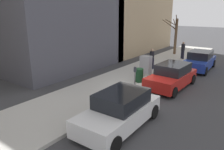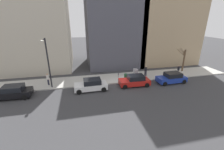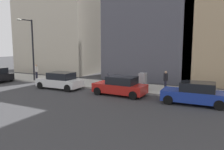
{
  "view_description": "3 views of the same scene",
  "coord_description": "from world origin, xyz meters",
  "px_view_note": "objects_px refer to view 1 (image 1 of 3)",
  "views": [
    {
      "loc": [
        -5.86,
        11.59,
        4.7
      ],
      "look_at": [
        0.59,
        2.8,
        1.49
      ],
      "focal_mm": 35.0,
      "sensor_mm": 36.0,
      "label": 1
    },
    {
      "loc": [
        -19.14,
        5.91,
        8.8
      ],
      "look_at": [
        0.34,
        1.61,
        1.28
      ],
      "focal_mm": 24.0,
      "sensor_mm": 36.0,
      "label": 2
    },
    {
      "loc": [
        -16.65,
        -8.5,
        3.97
      ],
      "look_at": [
        0.93,
        0.49,
        1.27
      ],
      "focal_mm": 35.0,
      "sensor_mm": 36.0,
      "label": 3
    }
  ],
  "objects_px": {
    "pedestrian_midblock": "(152,58)",
    "pedestrian_near_meter": "(183,49)",
    "parked_car_white": "(120,110)",
    "parked_car_red": "(172,76)",
    "bare_tree": "(175,35)",
    "parked_car_blue": "(199,61)",
    "utility_box": "(146,66)",
    "trash_bin": "(139,75)",
    "parking_meter": "(135,75)"
  },
  "relations": [
    {
      "from": "pedestrian_midblock",
      "to": "pedestrian_near_meter",
      "type": "bearing_deg",
      "value": -118.17
    },
    {
      "from": "parked_car_white",
      "to": "parked_car_red",
      "type": "bearing_deg",
      "value": -89.63
    },
    {
      "from": "bare_tree",
      "to": "parked_car_blue",
      "type": "bearing_deg",
      "value": 130.33
    },
    {
      "from": "parked_car_blue",
      "to": "pedestrian_near_meter",
      "type": "distance_m",
      "value": 3.58
    },
    {
      "from": "parked_car_red",
      "to": "pedestrian_midblock",
      "type": "distance_m",
      "value": 4.1
    },
    {
      "from": "bare_tree",
      "to": "parked_car_white",
      "type": "bearing_deg",
      "value": 103.4
    },
    {
      "from": "utility_box",
      "to": "pedestrian_midblock",
      "type": "height_order",
      "value": "pedestrian_midblock"
    },
    {
      "from": "bare_tree",
      "to": "trash_bin",
      "type": "height_order",
      "value": "bare_tree"
    },
    {
      "from": "bare_tree",
      "to": "pedestrian_near_meter",
      "type": "xyz_separation_m",
      "value": [
        -1.58,
        1.92,
        -1.13
      ]
    },
    {
      "from": "parked_car_blue",
      "to": "pedestrian_near_meter",
      "type": "relative_size",
      "value": 2.56
    },
    {
      "from": "parked_car_blue",
      "to": "parking_meter",
      "type": "bearing_deg",
      "value": 75.39
    },
    {
      "from": "bare_tree",
      "to": "pedestrian_midblock",
      "type": "relative_size",
      "value": 2.52
    },
    {
      "from": "parked_car_white",
      "to": "bare_tree",
      "type": "xyz_separation_m",
      "value": [
        3.88,
        -16.28,
        1.48
      ]
    },
    {
      "from": "parked_car_red",
      "to": "pedestrian_midblock",
      "type": "relative_size",
      "value": 2.57
    },
    {
      "from": "parked_car_red",
      "to": "trash_bin",
      "type": "distance_m",
      "value": 2.1
    },
    {
      "from": "bare_tree",
      "to": "pedestrian_near_meter",
      "type": "bearing_deg",
      "value": 129.46
    },
    {
      "from": "trash_bin",
      "to": "pedestrian_near_meter",
      "type": "distance_m",
      "value": 8.97
    },
    {
      "from": "trash_bin",
      "to": "pedestrian_midblock",
      "type": "bearing_deg",
      "value": -76.5
    },
    {
      "from": "utility_box",
      "to": "parked_car_blue",
      "type": "bearing_deg",
      "value": -119.23
    },
    {
      "from": "parked_car_red",
      "to": "bare_tree",
      "type": "xyz_separation_m",
      "value": [
        3.75,
        -10.25,
        1.48
      ]
    },
    {
      "from": "parking_meter",
      "to": "pedestrian_midblock",
      "type": "xyz_separation_m",
      "value": [
        1.3,
        -4.87,
        0.11
      ]
    },
    {
      "from": "parking_meter",
      "to": "trash_bin",
      "type": "bearing_deg",
      "value": -71.15
    },
    {
      "from": "parked_car_white",
      "to": "utility_box",
      "type": "distance_m",
      "value": 7.51
    },
    {
      "from": "bare_tree",
      "to": "pedestrian_midblock",
      "type": "bearing_deg",
      "value": 96.96
    },
    {
      "from": "utility_box",
      "to": "pedestrian_near_meter",
      "type": "relative_size",
      "value": 0.86
    },
    {
      "from": "bare_tree",
      "to": "trash_bin",
      "type": "xyz_separation_m",
      "value": [
        -1.75,
        10.88,
        -1.61
      ]
    },
    {
      "from": "pedestrian_near_meter",
      "to": "pedestrian_midblock",
      "type": "distance_m",
      "value": 5.44
    },
    {
      "from": "parked_car_red",
      "to": "parking_meter",
      "type": "xyz_separation_m",
      "value": [
        1.55,
        1.95,
        0.24
      ]
    },
    {
      "from": "parked_car_red",
      "to": "trash_bin",
      "type": "bearing_deg",
      "value": 19.52
    },
    {
      "from": "parked_car_blue",
      "to": "parked_car_red",
      "type": "relative_size",
      "value": 1.0
    },
    {
      "from": "parked_car_red",
      "to": "bare_tree",
      "type": "height_order",
      "value": "bare_tree"
    },
    {
      "from": "parked_car_white",
      "to": "pedestrian_near_meter",
      "type": "relative_size",
      "value": 2.55
    },
    {
      "from": "parked_car_white",
      "to": "utility_box",
      "type": "xyz_separation_m",
      "value": [
        2.53,
        -7.07,
        0.11
      ]
    },
    {
      "from": "utility_box",
      "to": "trash_bin",
      "type": "distance_m",
      "value": 1.74
    },
    {
      "from": "pedestrian_near_meter",
      "to": "pedestrian_midblock",
      "type": "relative_size",
      "value": 1.0
    },
    {
      "from": "parked_car_red",
      "to": "pedestrian_midblock",
      "type": "height_order",
      "value": "pedestrian_midblock"
    },
    {
      "from": "trash_bin",
      "to": "pedestrian_midblock",
      "type": "xyz_separation_m",
      "value": [
        0.85,
        -3.56,
        0.49
      ]
    },
    {
      "from": "parking_meter",
      "to": "trash_bin",
      "type": "height_order",
      "value": "parking_meter"
    },
    {
      "from": "parked_car_white",
      "to": "parking_meter",
      "type": "bearing_deg",
      "value": -68.48
    },
    {
      "from": "parked_car_blue",
      "to": "pedestrian_midblock",
      "type": "xyz_separation_m",
      "value": [
        3.02,
        2.71,
        0.35
      ]
    },
    {
      "from": "parked_car_white",
      "to": "pedestrian_near_meter",
      "type": "xyz_separation_m",
      "value": [
        2.29,
        -14.35,
        0.35
      ]
    },
    {
      "from": "parked_car_red",
      "to": "utility_box",
      "type": "distance_m",
      "value": 2.62
    },
    {
      "from": "pedestrian_near_meter",
      "to": "pedestrian_midblock",
      "type": "bearing_deg",
      "value": -65.77
    },
    {
      "from": "pedestrian_midblock",
      "to": "parked_car_white",
      "type": "bearing_deg",
      "value": 87.56
    },
    {
      "from": "parked_car_red",
      "to": "parking_meter",
      "type": "distance_m",
      "value": 2.5
    },
    {
      "from": "parked_car_red",
      "to": "parked_car_white",
      "type": "relative_size",
      "value": 1.01
    },
    {
      "from": "parked_car_blue",
      "to": "parking_meter",
      "type": "xyz_separation_m",
      "value": [
        1.72,
        7.58,
        0.24
      ]
    },
    {
      "from": "parking_meter",
      "to": "utility_box",
      "type": "xyz_separation_m",
      "value": [
        0.85,
        -2.99,
        -0.13
      ]
    },
    {
      "from": "parking_meter",
      "to": "utility_box",
      "type": "relative_size",
      "value": 0.94
    },
    {
      "from": "bare_tree",
      "to": "parked_car_red",
      "type": "bearing_deg",
      "value": 110.08
    }
  ]
}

